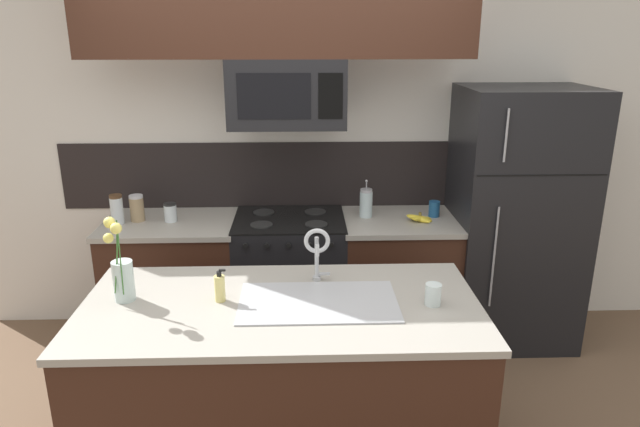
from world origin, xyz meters
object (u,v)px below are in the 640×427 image
storage_jar_medium (137,208)px  coffee_tin (434,209)px  flower_vase (122,276)px  banana_bunch (420,219)px  drinking_glass (433,294)px  microwave (287,93)px  french_press (366,203)px  sink_faucet (317,248)px  refrigerator (515,218)px  storage_jar_tall (117,209)px  dish_soap_bottle (220,288)px  storage_jar_short (170,212)px  stove_range (290,280)px

storage_jar_medium → coffee_tin: storage_jar_medium is taller
flower_vase → banana_bunch: bearing=34.2°
drinking_glass → microwave: bearing=119.1°
french_press → sink_faucet: (-0.37, -1.09, 0.10)m
storage_jar_medium → sink_faucet: bearing=-41.4°
refrigerator → storage_jar_tall: refrigerator is taller
coffee_tin → dish_soap_bottle: size_ratio=0.67×
microwave → storage_jar_medium: bearing=177.5°
storage_jar_short → dish_soap_bottle: dish_soap_bottle is taller
storage_jar_short → drinking_glass: 1.99m
storage_jar_medium → drinking_glass: (1.74, -1.31, -0.04)m
banana_bunch → refrigerator: bearing=6.8°
stove_range → coffee_tin: (1.01, 0.05, 0.50)m
storage_jar_medium → dish_soap_bottle: 1.43m
microwave → drinking_glass: size_ratio=7.03×
microwave → banana_bunch: (0.89, -0.04, -0.84)m
banana_bunch → microwave: bearing=177.4°
french_press → coffee_tin: (0.48, -0.01, -0.04)m
dish_soap_bottle → drinking_glass: bearing=-4.2°
stove_range → refrigerator: 1.64m
french_press → banana_bunch: bearing=-18.8°
banana_bunch → drinking_glass: 1.24m
microwave → storage_jar_tall: bearing=-179.4°
banana_bunch → sink_faucet: bearing=-127.0°
flower_vase → storage_jar_medium: bearing=102.1°
storage_jar_short → flower_vase: size_ratio=0.30×
refrigerator → sink_faucet: bearing=-143.4°
microwave → flower_vase: size_ratio=1.71×
french_press → dish_soap_bottle: french_press is taller
sink_faucet → dish_soap_bottle: sink_faucet is taller
storage_jar_tall → storage_jar_short: bearing=6.1°
french_press → drinking_glass: size_ratio=2.52×
microwave → storage_jar_short: microwave is taller
stove_range → coffee_tin: coffee_tin is taller
storage_jar_medium → banana_bunch: (1.93, -0.09, -0.07)m
dish_soap_bottle → flower_vase: flower_vase is taller
storage_jar_medium → dish_soap_bottle: size_ratio=1.10×
stove_range → sink_faucet: sink_faucet is taller
drinking_glass → stove_range: bearing=118.7°
microwave → storage_jar_medium: 1.30m
french_press → flower_vase: flower_vase is taller
storage_jar_tall → banana_bunch: size_ratio=1.06×
storage_jar_short → flower_vase: 1.20m
refrigerator → storage_jar_medium: 2.62m
banana_bunch → drinking_glass: drinking_glass is taller
drinking_glass → storage_jar_medium: bearing=143.0°
coffee_tin → french_press: bearing=178.8°
coffee_tin → drinking_glass: bearing=-102.9°
storage_jar_tall → sink_faucet: size_ratio=0.66×
stove_range → drinking_glass: bearing=-61.3°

